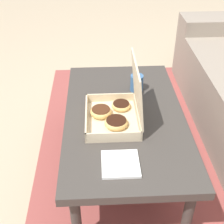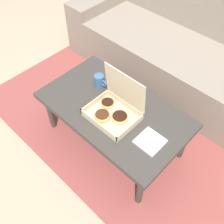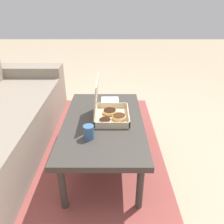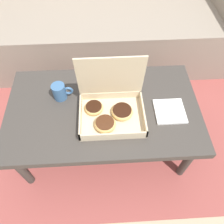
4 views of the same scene
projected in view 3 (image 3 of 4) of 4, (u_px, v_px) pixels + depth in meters
name	position (u px, v px, depth m)	size (l,w,h in m)	color
ground_plane	(84.00, 161.00, 1.81)	(12.00, 12.00, 0.00)	tan
area_rug	(48.00, 161.00, 1.81)	(2.37, 1.92, 0.01)	#994742
coffee_table	(103.00, 125.00, 1.65)	(1.02, 0.59, 0.39)	#3D3833
pastry_box	(109.00, 112.00, 1.64)	(0.32, 0.26, 0.31)	beige
coffee_mug	(89.00, 132.00, 1.41)	(0.11, 0.07, 0.09)	#3D6693
napkin_stack	(110.00, 101.00, 1.93)	(0.15, 0.15, 0.01)	white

